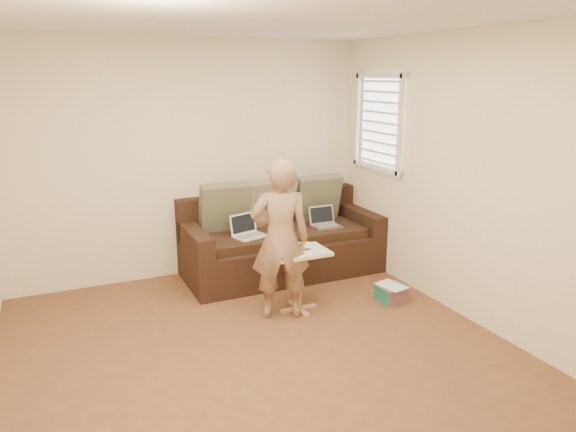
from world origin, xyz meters
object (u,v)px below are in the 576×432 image
object	(u,v)px
person	(280,240)
sofa	(282,238)
side_table	(299,280)
laptop_silver	(327,227)
striped_box	(391,293)
drinking_glass	(278,245)
laptop_white	(250,237)

from	to	relation	value
person	sofa	bearing A→B (deg)	-97.36
sofa	side_table	distance (m)	1.01
laptop_silver	person	xyz separation A→B (m)	(-0.98, -0.90, 0.23)
laptop_silver	striped_box	bearing A→B (deg)	-81.01
laptop_silver	striped_box	size ratio (longest dim) A/B	1.19
laptop_silver	side_table	distance (m)	1.16
sofa	person	size ratio (longest dim) A/B	1.46
side_table	drinking_glass	distance (m)	0.41
laptop_silver	laptop_white	world-z (taller)	laptop_white
striped_box	laptop_silver	bearing A→B (deg)	99.25
drinking_glass	striped_box	xyz separation A→B (m)	(1.12, -0.29, -0.58)
laptop_silver	laptop_white	distance (m)	0.94
laptop_silver	laptop_white	size ratio (longest dim) A/B	0.95
laptop_white	drinking_glass	distance (m)	0.79
side_table	laptop_white	bearing A→B (deg)	101.40
drinking_glass	striped_box	size ratio (longest dim) A/B	0.45
person	side_table	distance (m)	0.50
side_table	striped_box	bearing A→B (deg)	-12.47
laptop_silver	drinking_glass	xyz separation A→B (m)	(-0.95, -0.77, 0.14)
laptop_silver	drinking_glass	size ratio (longest dim) A/B	2.65
striped_box	sofa	bearing A→B (deg)	119.96
drinking_glass	sofa	bearing A→B (deg)	63.56
sofa	striped_box	size ratio (longest dim) A/B	8.23
sofa	person	world-z (taller)	person
laptop_silver	person	world-z (taller)	person
person	drinking_glass	bearing A→B (deg)	-85.25
side_table	striped_box	xyz separation A→B (m)	(0.94, -0.21, -0.22)
person	side_table	xyz separation A→B (m)	(0.21, 0.05, -0.45)
sofa	striped_box	xyz separation A→B (m)	(0.68, -1.18, -0.34)
person	drinking_glass	world-z (taller)	person
laptop_white	side_table	bearing A→B (deg)	-95.11
drinking_glass	striped_box	distance (m)	1.29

